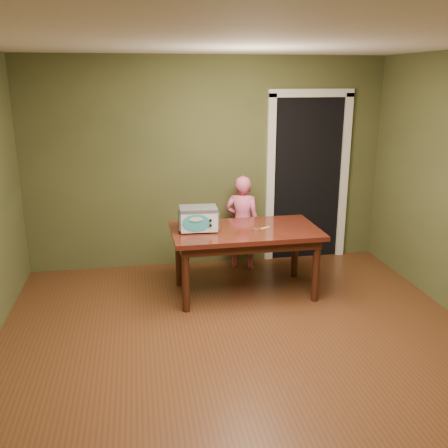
% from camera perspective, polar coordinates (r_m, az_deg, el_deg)
% --- Properties ---
extents(floor, '(5.00, 5.00, 0.00)m').
position_cam_1_polar(floor, '(4.39, 3.15, -15.65)').
color(floor, '#562E18').
rests_on(floor, ground).
extents(room_shell, '(4.52, 5.02, 2.61)m').
position_cam_1_polar(room_shell, '(3.78, 3.55, 6.87)').
color(room_shell, '#4F532C').
rests_on(room_shell, ground).
extents(doorway, '(1.10, 0.66, 2.25)m').
position_cam_1_polar(doorway, '(6.88, 8.66, 5.51)').
color(doorway, black).
rests_on(doorway, ground).
extents(dining_table, '(1.61, 0.92, 0.75)m').
position_cam_1_polar(dining_table, '(5.46, 2.43, -1.55)').
color(dining_table, '#35170C').
rests_on(dining_table, floor).
extents(toy_oven, '(0.43, 0.31, 0.26)m').
position_cam_1_polar(toy_oven, '(5.33, -2.95, 0.70)').
color(toy_oven, '#4C4F54').
rests_on(toy_oven, dining_table).
extents(baking_pan, '(0.10, 0.10, 0.02)m').
position_cam_1_polar(baking_pan, '(5.37, 3.73, -0.63)').
color(baking_pan, silver).
rests_on(baking_pan, dining_table).
extents(spatula, '(0.17, 0.10, 0.01)m').
position_cam_1_polar(spatula, '(5.45, 4.50, -0.49)').
color(spatula, '#DDB660').
rests_on(spatula, dining_table).
extents(child, '(0.51, 0.43, 1.19)m').
position_cam_1_polar(child, '(6.20, 2.09, 0.13)').
color(child, '#E85F87').
rests_on(child, floor).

